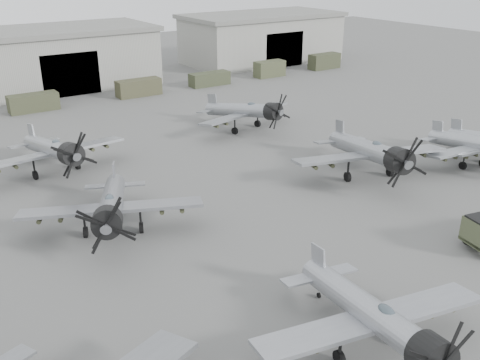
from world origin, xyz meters
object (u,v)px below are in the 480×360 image
object	(u,v)px
aircraft_mid_1	(111,206)
aircraft_far_0	(55,150)
aircraft_far_1	(247,111)
aircraft_mid_2	(372,152)
aircraft_near_1	(377,318)

from	to	relation	value
aircraft_mid_1	aircraft_far_0	distance (m)	13.84
aircraft_mid_1	aircraft_far_0	bearing A→B (deg)	113.57
aircraft_far_1	aircraft_mid_2	bearing A→B (deg)	-99.69
aircraft_near_1	aircraft_mid_1	xyz separation A→B (m)	(-6.09, 19.05, 0.07)
aircraft_mid_1	aircraft_far_0	world-z (taller)	aircraft_far_0
aircraft_far_0	aircraft_mid_2	bearing A→B (deg)	-41.35
aircraft_near_1	aircraft_mid_2	size ratio (longest dim) A/B	0.89
aircraft_far_0	aircraft_far_1	world-z (taller)	aircraft_far_0
aircraft_far_0	aircraft_far_1	distance (m)	21.93
aircraft_mid_2	aircraft_far_1	bearing A→B (deg)	110.30
aircraft_near_1	aircraft_far_0	distance (m)	33.43
aircraft_mid_1	aircraft_far_0	xyz separation A→B (m)	(0.09, 13.84, 0.03)
aircraft_mid_1	aircraft_far_1	world-z (taller)	aircraft_mid_1
aircraft_near_1	aircraft_far_1	distance (m)	37.63
aircraft_mid_2	aircraft_far_1	distance (m)	17.95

